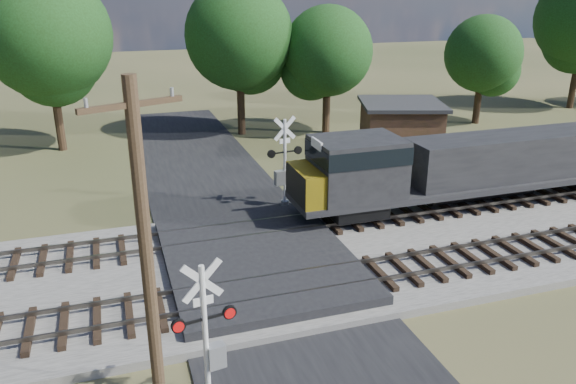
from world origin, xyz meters
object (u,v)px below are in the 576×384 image
object	(u,v)px
crossing_signal_near	(209,347)
equipment_shed	(400,128)
crossing_signal_far	(283,171)
utility_pole	(148,268)

from	to	relation	value
crossing_signal_near	equipment_shed	xyz separation A→B (m)	(15.95, 19.20, -0.02)
crossing_signal_near	crossing_signal_far	world-z (taller)	crossing_signal_far
utility_pole	equipment_shed	size ratio (longest dim) A/B	1.39
crossing_signal_far	utility_pole	xyz separation A→B (m)	(-7.37, -13.60, 2.78)
crossing_signal_near	equipment_shed	world-z (taller)	crossing_signal_near
utility_pole	equipment_shed	bearing A→B (deg)	27.89
crossing_signal_far	utility_pole	world-z (taller)	utility_pole
crossing_signal_far	crossing_signal_near	bearing A→B (deg)	55.74
crossing_signal_far	utility_pole	distance (m)	15.71
equipment_shed	utility_pole	bearing A→B (deg)	-113.05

